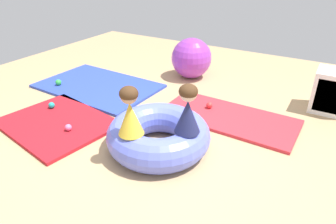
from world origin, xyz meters
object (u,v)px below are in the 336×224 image
Objects in this scene: inflatable_cushion at (159,135)px; play_ball_pink at (68,128)px; play_ball_red at (209,105)px; exercise_ball_large at (191,58)px; child_in_navy at (188,109)px; play_ball_orange at (128,90)px; play_ball_teal at (52,105)px; play_ball_green at (58,82)px; child_in_yellow at (130,111)px; storage_cube at (331,92)px.

inflatable_cushion is 1.12m from play_ball_pink.
exercise_ball_large reaches higher than play_ball_red.
play_ball_pink is 0.12× the size of exercise_ball_large.
inflatable_cushion is 13.06× the size of play_ball_red.
child_in_navy is 1.84m from play_ball_orange.
inflatable_cushion is 1.72m from play_ball_teal.
exercise_ball_large is at bearing 80.01° from play_ball_pink.
child_in_yellow is at bearing -23.77° from play_ball_green.
storage_cube is (1.59, 2.24, -0.31)m from child_in_yellow.
child_in_yellow is at bearing -125.26° from storage_cube.
play_ball_green is at bearing 142.89° from play_ball_pink.
child_in_yellow is 1.73m from play_ball_teal.
child_in_navy is at bearing -13.85° from play_ball_green.
child_in_navy reaches higher than play_ball_red.
play_ball_orange is at bearing 57.47° from play_ball_teal.
storage_cube is at bearing 51.98° from inflatable_cushion.
play_ball_green is at bearing 132.40° from play_ball_teal.
storage_cube is at bearing -156.84° from child_in_yellow.
child_in_navy is at bearing 9.97° from play_ball_pink.
inflatable_cushion is 2.20m from exercise_ball_large.
inflatable_cushion is 2.42m from storage_cube.
play_ball_green is 2.43m from play_ball_red.
play_ball_red is (0.12, 1.10, -0.09)m from inflatable_cushion.
play_ball_green is at bearing -137.31° from exercise_ball_large.
inflatable_cushion is at bearing -72.48° from exercise_ball_large.
play_ball_red is at bearing -130.12° from child_in_yellow.
exercise_ball_large is (-0.78, 1.00, 0.25)m from play_ball_red.
play_ball_green is at bearing -161.06° from storage_cube.
play_ball_teal is (-0.64, 0.30, 0.00)m from play_ball_pink.
play_ball_pink is at bearing -37.11° from play_ball_green.
play_ball_teal is (-1.62, 0.35, -0.51)m from child_in_yellow.
play_ball_green reaches higher than play_ball_teal.
play_ball_pink is at bearing 156.67° from child_in_navy.
exercise_ball_large is 1.20× the size of storage_cube.
play_ball_pink is at bearing -165.43° from inflatable_cushion.
play_ball_green is 0.81m from play_ball_teal.
inflatable_cushion is 13.80× the size of play_ball_pink.
child_in_navy is (0.45, 0.31, 0.00)m from child_in_yellow.
child_in_navy is 5.88× the size of play_ball_teal.
play_ball_orange is at bearing -172.56° from play_ball_red.
play_ball_orange is at bearing 92.40° from play_ball_pink.
play_ball_pink is 0.87× the size of play_ball_green.
play_ball_orange is (-1.13, 0.93, -0.09)m from inflatable_cushion.
inflatable_cushion is 11.48× the size of play_ball_orange.
play_ball_pink is 0.95× the size of play_ball_red.
child_in_navy is 1.54m from play_ball_pink.
child_in_navy is 0.74× the size of exercise_ball_large.
play_ball_pink is 0.96× the size of play_ball_teal.
play_ball_red is 1.60m from storage_cube.
play_ball_red is 1.26m from play_ball_orange.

